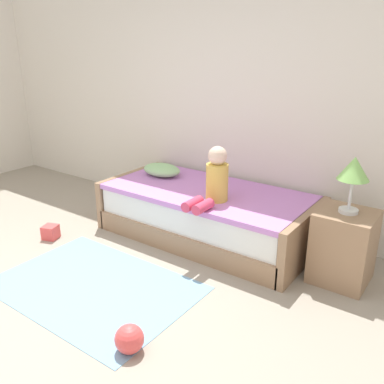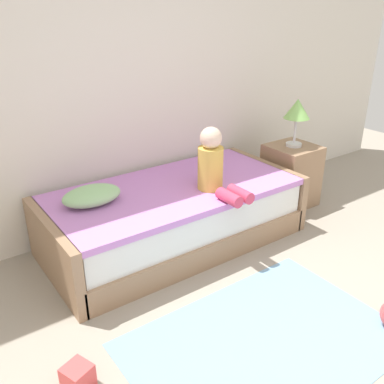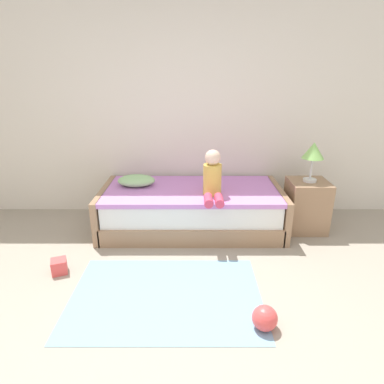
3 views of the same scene
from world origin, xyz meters
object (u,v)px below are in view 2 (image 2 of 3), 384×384
at_px(nightstand, 291,175).
at_px(table_lamp, 297,111).
at_px(pillow, 92,196).
at_px(toy_block, 78,377).
at_px(bed, 174,215).
at_px(child_figure, 214,166).

xyz_separation_m(nightstand, table_lamp, (0.00, 0.00, 0.64)).
distance_m(pillow, toy_block, 1.30).
xyz_separation_m(pillow, toy_block, (-0.59, -1.05, -0.50)).
relative_size(bed, child_figure, 4.14).
height_order(bed, nightstand, nightstand).
height_order(child_figure, toy_block, child_figure).
distance_m(nightstand, toy_block, 2.76).
bearing_deg(pillow, toy_block, -119.08).
xyz_separation_m(bed, nightstand, (1.35, -0.03, 0.05)).
distance_m(table_lamp, pillow, 2.04).
relative_size(table_lamp, toy_block, 3.29).
distance_m(bed, pillow, 0.73).
distance_m(child_figure, pillow, 0.95).
height_order(bed, child_figure, child_figure).
xyz_separation_m(bed, pillow, (-0.65, 0.10, 0.32)).
bearing_deg(bed, nightstand, -1.41).
bearing_deg(pillow, nightstand, -3.80).
relative_size(nightstand, table_lamp, 1.33).
xyz_separation_m(child_figure, pillow, (-0.88, 0.33, -0.14)).
bearing_deg(pillow, table_lamp, -3.80).
relative_size(bed, nightstand, 3.52).
relative_size(child_figure, pillow, 1.16).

